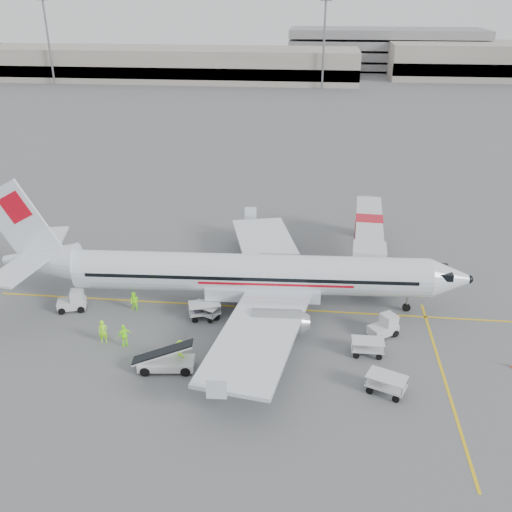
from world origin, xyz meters
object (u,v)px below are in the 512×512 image
object	(u,v)px
tug_mid	(273,330)
tug_fore	(383,326)
aircraft	(251,249)
belt_loader	(166,353)
tug_aft	(71,301)
jet_bridge	(368,240)

from	to	relation	value
tug_mid	tug_fore	bearing A→B (deg)	34.61
aircraft	tug_fore	world-z (taller)	aircraft
belt_loader	tug_mid	bearing A→B (deg)	25.46
aircraft	tug_aft	distance (m)	15.38
tug_fore	belt_loader	bearing A→B (deg)	166.42
jet_bridge	tug_fore	bearing A→B (deg)	-84.65
aircraft	tug_mid	xyz separation A→B (m)	(2.25, -4.95, -4.31)
belt_loader	tug_aft	world-z (taller)	belt_loader
tug_fore	tug_aft	bearing A→B (deg)	142.43
jet_bridge	belt_loader	distance (m)	24.43
aircraft	belt_loader	bearing A→B (deg)	-120.04
tug_fore	tug_mid	size ratio (longest dim) A/B	0.92
tug_mid	jet_bridge	bearing A→B (deg)	85.89
tug_fore	tug_aft	distance (m)	25.12
belt_loader	tug_mid	xyz separation A→B (m)	(7.04, 4.37, -0.47)
tug_fore	tug_mid	xyz separation A→B (m)	(-8.25, -1.62, 0.07)
aircraft	jet_bridge	size ratio (longest dim) A/B	2.23
jet_bridge	aircraft	bearing A→B (deg)	-131.59
jet_bridge	tug_mid	xyz separation A→B (m)	(-7.85, -14.98, -1.32)
tug_fore	tug_mid	bearing A→B (deg)	156.11
tug_aft	tug_mid	bearing A→B (deg)	-25.81
tug_mid	tug_aft	size ratio (longest dim) A/B	1.06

